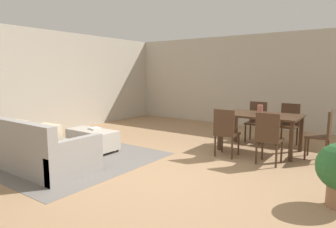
{
  "coord_description": "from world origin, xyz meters",
  "views": [
    {
      "loc": [
        2.59,
        -3.53,
        1.59
      ],
      "look_at": [
        -0.8,
        1.25,
        0.76
      ],
      "focal_mm": 31.21,
      "sensor_mm": 36.0,
      "label": 1
    }
  ],
  "objects_px": {
    "dining_table": "(261,119)",
    "vase_centerpiece": "(260,109)",
    "couch": "(34,150)",
    "ottoman_table": "(93,139)",
    "dining_chair_far_left": "(257,119)",
    "book_on_ottoman": "(95,128)",
    "dining_chair_head_east": "(323,132)",
    "dining_chair_far_right": "(289,122)",
    "dining_chair_near_right": "(268,136)",
    "dining_chair_near_left": "(226,130)"
  },
  "relations": [
    {
      "from": "dining_chair_near_left",
      "to": "dining_chair_far_right",
      "type": "distance_m",
      "value": 1.83
    },
    {
      "from": "dining_chair_far_left",
      "to": "dining_chair_head_east",
      "type": "height_order",
      "value": "same"
    },
    {
      "from": "couch",
      "to": "ottoman_table",
      "type": "distance_m",
      "value": 1.29
    },
    {
      "from": "dining_chair_near_right",
      "to": "dining_chair_near_left",
      "type": "bearing_deg",
      "value": 178.26
    },
    {
      "from": "ottoman_table",
      "to": "book_on_ottoman",
      "type": "height_order",
      "value": "book_on_ottoman"
    },
    {
      "from": "dining_chair_head_east",
      "to": "vase_centerpiece",
      "type": "distance_m",
      "value": 1.22
    },
    {
      "from": "dining_chair_far_left",
      "to": "dining_chair_far_right",
      "type": "relative_size",
      "value": 1.0
    },
    {
      "from": "dining_table",
      "to": "book_on_ottoman",
      "type": "bearing_deg",
      "value": -146.13
    },
    {
      "from": "book_on_ottoman",
      "to": "dining_chair_head_east",
      "type": "bearing_deg",
      "value": 25.87
    },
    {
      "from": "couch",
      "to": "dining_table",
      "type": "height_order",
      "value": "couch"
    },
    {
      "from": "dining_table",
      "to": "vase_centerpiece",
      "type": "xyz_separation_m",
      "value": [
        -0.04,
        0.04,
        0.19
      ]
    },
    {
      "from": "dining_chair_near_right",
      "to": "dining_chair_far_left",
      "type": "relative_size",
      "value": 1.0
    },
    {
      "from": "dining_chair_far_left",
      "to": "dining_chair_far_right",
      "type": "xyz_separation_m",
      "value": [
        0.7,
        0.03,
        0.0
      ]
    },
    {
      "from": "dining_chair_far_right",
      "to": "couch",
      "type": "bearing_deg",
      "value": -127.38
    },
    {
      "from": "couch",
      "to": "dining_chair_far_left",
      "type": "height_order",
      "value": "dining_chair_far_left"
    },
    {
      "from": "ottoman_table",
      "to": "dining_table",
      "type": "bearing_deg",
      "value": 34.9
    },
    {
      "from": "dining_chair_near_right",
      "to": "dining_chair_far_right",
      "type": "distance_m",
      "value": 1.69
    },
    {
      "from": "dining_chair_near_left",
      "to": "book_on_ottoman",
      "type": "bearing_deg",
      "value": -156.19
    },
    {
      "from": "dining_chair_near_left",
      "to": "vase_centerpiece",
      "type": "height_order",
      "value": "vase_centerpiece"
    },
    {
      "from": "dining_chair_near_right",
      "to": "dining_chair_far_left",
      "type": "xyz_separation_m",
      "value": [
        -0.77,
        1.66,
        0.0
      ]
    },
    {
      "from": "couch",
      "to": "ottoman_table",
      "type": "relative_size",
      "value": 1.97
    },
    {
      "from": "dining_table",
      "to": "dining_chair_near_left",
      "type": "relative_size",
      "value": 1.65
    },
    {
      "from": "ottoman_table",
      "to": "dining_chair_near_left",
      "type": "distance_m",
      "value": 2.71
    },
    {
      "from": "vase_centerpiece",
      "to": "book_on_ottoman",
      "type": "relative_size",
      "value": 0.7
    },
    {
      "from": "vase_centerpiece",
      "to": "book_on_ottoman",
      "type": "xyz_separation_m",
      "value": [
        -2.79,
        -1.93,
        -0.4
      ]
    },
    {
      "from": "dining_table",
      "to": "dining_chair_head_east",
      "type": "relative_size",
      "value": 1.65
    },
    {
      "from": "dining_table",
      "to": "dining_chair_near_right",
      "type": "height_order",
      "value": "dining_chair_near_right"
    },
    {
      "from": "dining_chair_far_left",
      "to": "vase_centerpiece",
      "type": "height_order",
      "value": "vase_centerpiece"
    },
    {
      "from": "dining_chair_near_right",
      "to": "dining_chair_far_right",
      "type": "height_order",
      "value": "same"
    },
    {
      "from": "dining_chair_near_right",
      "to": "dining_chair_far_left",
      "type": "distance_m",
      "value": 1.83
    },
    {
      "from": "dining_chair_far_left",
      "to": "book_on_ottoman",
      "type": "distance_m",
      "value": 3.67
    },
    {
      "from": "book_on_ottoman",
      "to": "dining_chair_far_left",
      "type": "bearing_deg",
      "value": 47.59
    },
    {
      "from": "dining_table",
      "to": "dining_chair_head_east",
      "type": "distance_m",
      "value": 1.15
    },
    {
      "from": "dining_chair_near_right",
      "to": "dining_chair_far_left",
      "type": "bearing_deg",
      "value": 114.76
    },
    {
      "from": "dining_chair_near_left",
      "to": "dining_chair_far_left",
      "type": "bearing_deg",
      "value": 88.52
    },
    {
      "from": "couch",
      "to": "ottoman_table",
      "type": "xyz_separation_m",
      "value": [
        -0.04,
        1.29,
        -0.05
      ]
    },
    {
      "from": "dining_table",
      "to": "book_on_ottoman",
      "type": "relative_size",
      "value": 5.84
    },
    {
      "from": "dining_table",
      "to": "dining_chair_far_right",
      "type": "relative_size",
      "value": 1.65
    },
    {
      "from": "dining_table",
      "to": "dining_chair_far_left",
      "type": "bearing_deg",
      "value": 113.45
    },
    {
      "from": "dining_chair_far_left",
      "to": "couch",
      "type": "bearing_deg",
      "value": -120.84
    },
    {
      "from": "ottoman_table",
      "to": "dining_table",
      "type": "distance_m",
      "value": 3.47
    },
    {
      "from": "vase_centerpiece",
      "to": "book_on_ottoman",
      "type": "distance_m",
      "value": 3.42
    },
    {
      "from": "dining_chair_near_right",
      "to": "dining_chair_head_east",
      "type": "height_order",
      "value": "same"
    },
    {
      "from": "dining_chair_near_left",
      "to": "dining_chair_far_left",
      "type": "height_order",
      "value": "same"
    },
    {
      "from": "couch",
      "to": "dining_chair_near_right",
      "type": "height_order",
      "value": "dining_chair_near_right"
    },
    {
      "from": "ottoman_table",
      "to": "dining_chair_head_east",
      "type": "distance_m",
      "value": 4.45
    },
    {
      "from": "ottoman_table",
      "to": "dining_chair_far_left",
      "type": "height_order",
      "value": "dining_chair_far_left"
    },
    {
      "from": "ottoman_table",
      "to": "vase_centerpiece",
      "type": "bearing_deg",
      "value": 35.76
    },
    {
      "from": "dining_chair_far_right",
      "to": "book_on_ottoman",
      "type": "height_order",
      "value": "dining_chair_far_right"
    },
    {
      "from": "dining_chair_head_east",
      "to": "vase_centerpiece",
      "type": "height_order",
      "value": "vase_centerpiece"
    }
  ]
}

